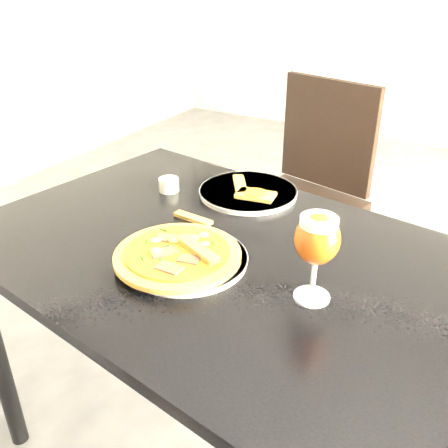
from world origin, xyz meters
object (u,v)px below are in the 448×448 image
Objects in this scene: chair_far at (306,191)px; beer_glass at (317,240)px; pizza at (178,254)px; dining_table at (219,280)px.

beer_glass is (0.39, -0.97, 0.36)m from chair_far.
pizza is at bearing -72.18° from chair_far.
chair_far reaches higher than dining_table.
chair_far is at bearing 106.83° from dining_table.
beer_glass is at bearing -7.17° from dining_table.
dining_table is at bearing -68.94° from chair_far.
dining_table is at bearing 164.27° from beer_glass.
beer_glass is (0.30, 0.03, 0.11)m from pizza.
pizza is at bearing -174.17° from beer_glass.
chair_far reaches higher than pizza.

